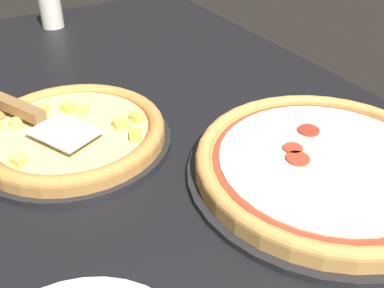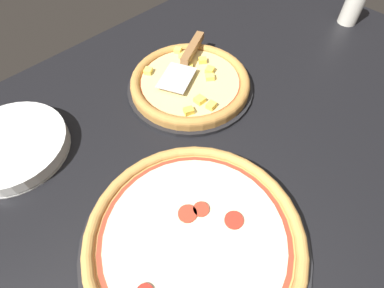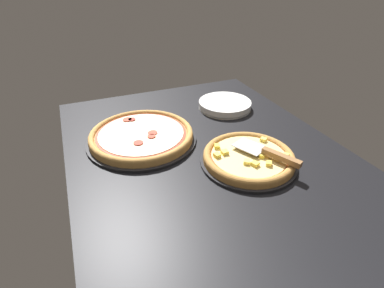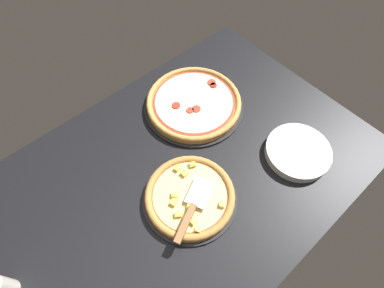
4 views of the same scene
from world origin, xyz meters
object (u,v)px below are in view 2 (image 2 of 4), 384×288
serving_spatula (189,55)px  parmesan_shaker (354,5)px  pizza_front (190,82)px  plate_stack (12,146)px  pizza_back (195,238)px

serving_spatula → parmesan_shaker: bearing=160.2°
pizza_front → parmesan_shaker: (-59.82, 13.71, 3.44)cm
pizza_front → plate_stack: pizza_front is taller
pizza_back → serving_spatula: bearing=-133.3°
plate_stack → pizza_front: bearing=162.5°
parmesan_shaker → pizza_back: bearing=10.6°
pizza_front → serving_spatula: bearing=-132.5°
pizza_back → plate_stack: size_ratio=1.62×
plate_stack → parmesan_shaker: 106.18cm
pizza_back → serving_spatula: serving_spatula is taller
serving_spatula → parmesan_shaker: 57.87cm
serving_spatula → plate_stack: serving_spatula is taller
pizza_back → serving_spatula: size_ratio=1.67×
pizza_front → serving_spatula: 8.40cm
plate_stack → pizza_back: bearing=107.8°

